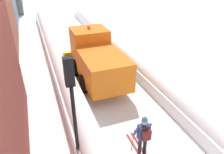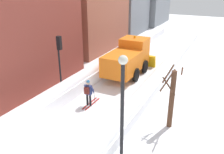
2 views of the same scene
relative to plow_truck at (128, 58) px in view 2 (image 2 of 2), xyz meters
The scene contains 9 objects.
ground_plane 1.62m from the plow_truck, 53.58° to the right, with size 80.00×80.00×0.00m, color white.
snowbank_left 2.27m from the plow_truck, 165.36° to the right, with size 1.10×36.00×1.33m.
snowbank_right 3.04m from the plow_truck, 10.68° to the right, with size 1.10×36.00×1.10m.
building_brick_near 10.10m from the plow_truck, 145.67° to the right, with size 7.34×9.95×9.93m.
plow_truck is the anchor object (origin of this frame).
skier 6.27m from the plow_truck, 91.24° to the right, with size 0.62×1.80×1.81m.
traffic_light_pole 6.52m from the plow_truck, 113.47° to the right, with size 0.28×0.42×4.27m.
street_lamp 10.58m from the plow_truck, 68.97° to the right, with size 0.40×0.40×4.93m.
bare_tree_near 8.13m from the plow_truck, 50.81° to the right, with size 1.12×1.35×3.74m.
Camera 2 is at (6.99, -7.62, 7.73)m, focal length 38.96 mm.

